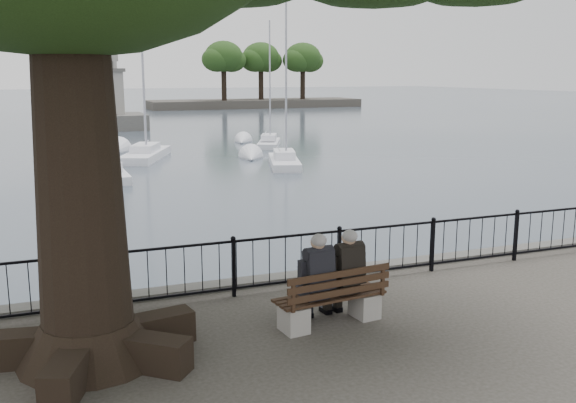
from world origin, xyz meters
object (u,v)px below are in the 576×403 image
lion_monument (111,105)px  person_left (314,283)px  person_right (344,278)px  bench (332,304)px

lion_monument → person_left: bearing=-92.6°
person_left → person_right: 0.54m
person_right → bench: bearing=-153.3°
person_right → lion_monument: (1.71, 49.07, 0.42)m
person_left → lion_monument: size_ratio=0.17×
person_right → lion_monument: bearing=88.0°
person_left → lion_monument: (2.24, 49.13, 0.42)m
person_left → person_right: (0.54, 0.06, 0.00)m
bench → lion_monument: lion_monument is taller
bench → person_right: 0.46m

